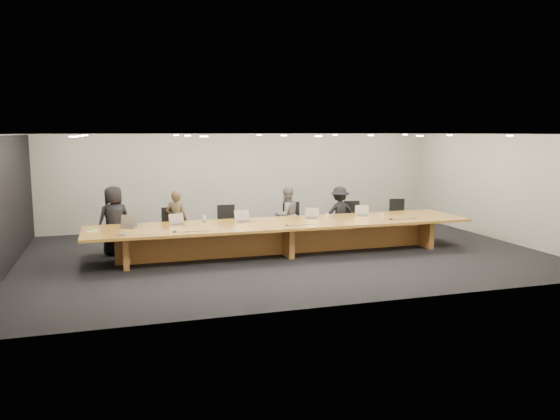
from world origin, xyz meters
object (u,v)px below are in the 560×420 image
object	(u,v)px
amber_mug	(204,224)
paper_cup_near	(327,216)
person_d	(340,213)
chair_left	(171,229)
laptop_e	(362,211)
laptop_d	(312,213)
av_box	(123,234)
laptop_c	(244,216)
mic_center	(287,225)
conference_table	(284,232)
chair_far_right	(399,217)
chair_mid_left	(228,226)
mic_right	(391,219)
chair_mid_right	(294,222)
person_b	(177,220)
laptop_a	(128,222)
paper_cup_far	(383,215)
water_bottle	(204,221)
laptop_b	(177,219)
mic_left	(175,232)
person_a	(114,220)
person_c	(287,215)
chair_right	(354,220)
chair_far_left	(118,231)

from	to	relation	value
amber_mug	paper_cup_near	distance (m)	3.13
paper_cup_near	person_d	bearing A→B (deg)	49.50
chair_left	laptop_e	bearing A→B (deg)	-5.87
chair_left	laptop_d	distance (m)	3.44
laptop_e	av_box	size ratio (longest dim) A/B	1.89
laptop_c	mic_center	world-z (taller)	laptop_c
conference_table	chair_far_right	xyz separation A→B (m)	(3.80, 1.34, -0.01)
chair_mid_left	mic_right	xyz separation A→B (m)	(3.70, -1.55, 0.24)
paper_cup_near	chair_mid_right	bearing A→B (deg)	127.60
person_b	laptop_e	size ratio (longest dim) A/B	4.31
person_b	laptop_a	size ratio (longest dim) A/B	3.98
paper_cup_near	paper_cup_far	distance (m)	1.42
laptop_e	chair_far_right	bearing A→B (deg)	54.87
chair_left	water_bottle	bearing A→B (deg)	-58.06
laptop_b	mic_left	xyz separation A→B (m)	(-0.16, -0.88, -0.12)
person_a	paper_cup_far	bearing A→B (deg)	148.97
person_a	amber_mug	bearing A→B (deg)	128.56
chair_mid_right	paper_cup_near	bearing A→B (deg)	-51.31
paper_cup_far	mic_right	distance (m)	0.53
chair_mid_right	mic_center	xyz separation A→B (m)	(-0.70, -1.64, 0.23)
laptop_c	laptop_e	size ratio (longest dim) A/B	1.07
amber_mug	mic_center	size ratio (longest dim) A/B	0.84
person_c	amber_mug	xyz separation A→B (m)	(-2.29, -1.05, 0.06)
chair_mid_right	person_c	distance (m)	0.30
chair_mid_right	laptop_e	size ratio (longest dim) A/B	3.13
chair_right	person_b	xyz separation A→B (m)	(-4.70, 0.02, 0.22)
chair_mid_left	laptop_d	distance (m)	2.13
laptop_c	mic_right	xyz separation A→B (m)	(3.49, -0.67, -0.13)
paper_cup_near	mic_left	world-z (taller)	paper_cup_near
laptop_a	water_bottle	bearing A→B (deg)	8.72
chair_mid_right	mic_right	distance (m)	2.52
chair_mid_left	person_b	distance (m)	1.28
person_d	laptop_c	bearing A→B (deg)	19.25
laptop_a	mic_right	xyz separation A→B (m)	(6.13, -0.66, -0.13)
chair_mid_right	mic_left	world-z (taller)	chair_mid_right
chair_right	person_b	distance (m)	4.70
mic_right	laptop_c	bearing A→B (deg)	169.17
person_d	amber_mug	bearing A→B (deg)	17.95
laptop_a	mic_center	size ratio (longest dim) A/B	3.51
laptop_a	person_b	bearing A→B (deg)	56.43
laptop_e	laptop_d	bearing A→B (deg)	-155.75
chair_right	laptop_d	xyz separation A→B (m)	(-1.50, -0.83, 0.37)
person_a	mic_left	size ratio (longest dim) A/B	15.35
chair_far_left	person_a	bearing A→B (deg)	-144.56
water_bottle	laptop_b	bearing A→B (deg)	149.13
chair_mid_left	water_bottle	bearing A→B (deg)	-123.75
conference_table	chair_far_left	size ratio (longest dim) A/B	8.73
laptop_e	av_box	world-z (taller)	laptop_e
laptop_c	av_box	world-z (taller)	laptop_c
chair_far_left	laptop_d	size ratio (longest dim) A/B	3.13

